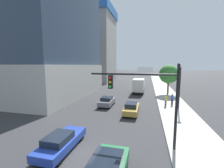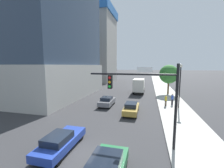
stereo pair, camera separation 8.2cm
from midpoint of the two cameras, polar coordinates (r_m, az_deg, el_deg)
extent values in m
plane|color=#333335|center=(11.72, -11.96, -25.62)|extent=(400.00, 400.00, 0.00)
cube|color=#B2AFA8|center=(29.73, 21.18, -5.38)|extent=(4.57, 120.00, 0.15)
cube|color=#B2AFA8|center=(35.04, -26.67, 1.38)|extent=(21.07, 22.30, 6.43)
cube|color=#9E9B93|center=(58.64, -6.80, 14.48)|extent=(13.87, 15.30, 27.49)
cube|color=#2D6BB7|center=(61.40, -6.99, 25.89)|extent=(14.71, 16.22, 3.00)
cube|color=gold|center=(53.49, -4.28, 18.49)|extent=(0.90, 0.90, 33.52)
cylinder|color=black|center=(11.62, 23.59, -8.47)|extent=(0.20, 0.20, 6.31)
cylinder|color=black|center=(11.12, 7.52, 3.79)|extent=(6.48, 0.14, 0.14)
cube|color=black|center=(11.48, -0.73, 0.82)|extent=(0.32, 0.36, 1.05)
sphere|color=red|center=(11.26, -0.97, 2.44)|extent=(0.22, 0.22, 0.22)
sphere|color=orange|center=(11.29, -0.97, 0.72)|extent=(0.22, 0.22, 0.22)
sphere|color=green|center=(11.34, -0.97, -0.99)|extent=(0.22, 0.22, 0.22)
cube|color=white|center=(11.04, 12.59, 5.47)|extent=(1.10, 0.04, 0.36)
cylinder|color=black|center=(23.06, 24.70, -1.43)|extent=(0.16, 0.16, 5.93)
sphere|color=silver|center=(22.83, 25.12, 6.40)|extent=(0.44, 0.44, 0.44)
cylinder|color=brown|center=(34.04, 20.86, -1.29)|extent=(0.36, 0.36, 2.80)
sphere|color=#387F33|center=(33.76, 21.08, 3.58)|extent=(4.01, 4.01, 4.01)
cube|color=#233D9E|center=(12.50, -19.10, -20.66)|extent=(1.83, 4.71, 0.57)
cube|color=#19212D|center=(11.95, -20.37, -19.20)|extent=(1.54, 2.05, 0.50)
cylinder|color=black|center=(14.20, -18.25, -18.15)|extent=(0.22, 0.65, 0.65)
cylinder|color=black|center=(13.48, -12.07, -19.38)|extent=(0.22, 0.65, 0.65)
cylinder|color=black|center=(11.95, -27.16, -23.76)|extent=(0.22, 0.65, 0.65)
cylinder|color=black|center=(11.08, -20.13, -26.04)|extent=(0.22, 0.65, 0.65)
cube|color=slate|center=(23.18, -2.10, -6.96)|extent=(1.86, 4.06, 0.68)
cube|color=#19212D|center=(22.92, -2.21, -5.65)|extent=(1.56, 1.87, 0.46)
cylinder|color=black|center=(24.77, -3.05, -6.73)|extent=(0.22, 0.70, 0.70)
cylinder|color=black|center=(24.35, 0.67, -6.97)|extent=(0.22, 0.70, 0.70)
cylinder|color=black|center=(22.23, -5.14, -8.39)|extent=(0.22, 0.70, 0.70)
cylinder|color=black|center=(21.76, -1.02, -8.70)|extent=(0.22, 0.70, 0.70)
cube|color=#AD8938|center=(19.79, 7.41, -9.55)|extent=(1.76, 4.58, 0.67)
cube|color=#19212D|center=(19.47, 7.39, -8.00)|extent=(1.48, 2.06, 0.53)
cylinder|color=black|center=(21.45, 5.80, -8.99)|extent=(0.22, 0.69, 0.69)
cylinder|color=black|center=(21.30, 9.98, -9.18)|extent=(0.22, 0.69, 0.69)
cylinder|color=black|center=(18.51, 4.41, -11.63)|extent=(0.22, 0.69, 0.69)
cylinder|color=black|center=(18.34, 9.28, -11.89)|extent=(0.22, 0.69, 0.69)
cube|color=#19212D|center=(8.82, -2.66, -28.39)|extent=(1.61, 2.14, 0.56)
cylinder|color=black|center=(10.78, -4.73, -26.70)|extent=(0.22, 0.63, 0.63)
cylinder|color=black|center=(10.45, 5.23, -27.92)|extent=(0.22, 0.63, 0.63)
cube|color=silver|center=(36.72, 10.56, -0.11)|extent=(2.32, 1.84, 2.10)
cube|color=silver|center=(33.36, 10.22, -0.37)|extent=(2.32, 4.58, 2.64)
cylinder|color=black|center=(36.95, 8.94, -1.83)|extent=(0.30, 1.10, 1.10)
cylinder|color=black|center=(36.84, 12.10, -1.93)|extent=(0.30, 1.10, 1.10)
cylinder|color=black|center=(32.53, 8.24, -3.05)|extent=(0.30, 1.10, 1.10)
cylinder|color=black|center=(32.40, 11.84, -3.18)|extent=(0.30, 1.10, 1.10)
cylinder|color=black|center=(25.16, 22.22, -6.49)|extent=(0.28, 0.28, 0.87)
cylinder|color=#2D4CB2|center=(25.00, 22.30, -4.76)|extent=(0.34, 0.34, 0.67)
sphere|color=tan|center=(24.91, 22.35, -3.74)|extent=(0.24, 0.24, 0.24)
cylinder|color=brown|center=(24.11, 20.03, -7.03)|extent=(0.28, 0.28, 0.83)
cylinder|color=gold|center=(23.94, 20.11, -5.33)|extent=(0.34, 0.34, 0.64)
sphere|color=brown|center=(23.86, 20.15, -4.32)|extent=(0.22, 0.22, 0.22)
camera|label=1|loc=(0.04, -90.10, -0.01)|focal=23.52mm
camera|label=2|loc=(0.04, 89.90, 0.01)|focal=23.52mm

